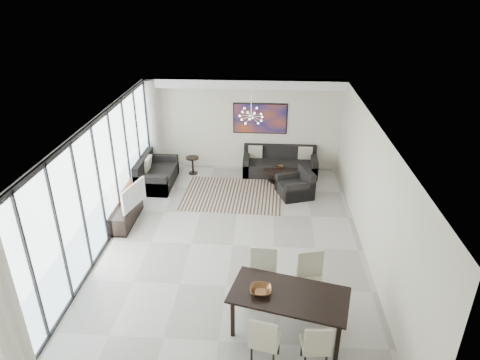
# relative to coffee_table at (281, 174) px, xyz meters

# --- Properties ---
(room_shell) EXTENTS (6.00, 9.00, 2.90)m
(room_shell) POSITION_rel_coffee_table_xyz_m (-0.73, -3.55, 1.23)
(room_shell) COLOR #A8A39B
(room_shell) RESTS_ON ground
(window_wall) EXTENTS (0.37, 8.95, 2.90)m
(window_wall) POSITION_rel_coffee_table_xyz_m (-4.04, -3.55, 1.25)
(window_wall) COLOR white
(window_wall) RESTS_ON floor
(soffit) EXTENTS (5.98, 0.40, 0.26)m
(soffit) POSITION_rel_coffee_table_xyz_m (-1.19, 0.75, 2.55)
(soffit) COLOR white
(soffit) RESTS_ON room_shell
(painting) EXTENTS (1.68, 0.04, 0.98)m
(painting) POSITION_rel_coffee_table_xyz_m (-0.69, 0.92, 1.43)
(painting) COLOR #A64417
(painting) RESTS_ON room_shell
(chandelier) EXTENTS (0.66, 0.66, 0.71)m
(chandelier) POSITION_rel_coffee_table_xyz_m (-0.89, -1.05, 2.13)
(chandelier) COLOR silver
(chandelier) RESTS_ON room_shell
(rug) EXTENTS (2.83, 2.22, 0.01)m
(rug) POSITION_rel_coffee_table_xyz_m (-1.39, -1.03, -0.21)
(rug) COLOR black
(rug) RESTS_ON floor
(coffee_table) EXTENTS (1.11, 1.11, 0.39)m
(coffee_table) POSITION_rel_coffee_table_xyz_m (0.00, 0.00, 0.00)
(coffee_table) COLOR black
(coffee_table) RESTS_ON floor
(bowl_coffee) EXTENTS (0.23, 0.23, 0.07)m
(bowl_coffee) POSITION_rel_coffee_table_xyz_m (-0.05, 0.04, 0.20)
(bowl_coffee) COLOR brown
(bowl_coffee) RESTS_ON coffee_table
(sofa_main) EXTENTS (2.28, 0.93, 0.83)m
(sofa_main) POSITION_rel_coffee_table_xyz_m (-0.03, 0.52, 0.06)
(sofa_main) COLOR black
(sofa_main) RESTS_ON floor
(loveseat) EXTENTS (0.97, 1.72, 0.86)m
(loveseat) POSITION_rel_coffee_table_xyz_m (-3.74, -0.50, 0.07)
(loveseat) COLOR black
(loveseat) RESTS_ON floor
(armchair) EXTENTS (1.11, 1.14, 0.76)m
(armchair) POSITION_rel_coffee_table_xyz_m (0.40, -0.94, 0.04)
(armchair) COLOR black
(armchair) RESTS_ON floor
(side_table) EXTENTS (0.40, 0.40, 0.55)m
(side_table) POSITION_rel_coffee_table_xyz_m (-2.75, 0.31, 0.15)
(side_table) COLOR black
(side_table) RESTS_ON floor
(tv_console) EXTENTS (0.43, 1.53, 0.48)m
(tv_console) POSITION_rel_coffee_table_xyz_m (-3.95, -2.67, 0.02)
(tv_console) COLOR black
(tv_console) RESTS_ON floor
(television) EXTENTS (0.38, 1.03, 0.59)m
(television) POSITION_rel_coffee_table_xyz_m (-3.79, -2.68, 0.55)
(television) COLOR gray
(television) RESTS_ON tv_console
(dining_table) EXTENTS (2.16, 1.43, 0.82)m
(dining_table) POSITION_rel_coffee_table_xyz_m (-0.01, -6.11, 0.52)
(dining_table) COLOR black
(dining_table) RESTS_ON floor
(dining_chair_sw) EXTENTS (0.55, 0.55, 0.99)m
(dining_chair_sw) POSITION_rel_coffee_table_xyz_m (-0.41, -6.86, 0.35)
(dining_chair_sw) COLOR beige
(dining_chair_sw) RESTS_ON floor
(dining_chair_se) EXTENTS (0.45, 0.45, 0.92)m
(dining_chair_se) POSITION_rel_coffee_table_xyz_m (0.39, -6.89, 0.30)
(dining_chair_se) COLOR beige
(dining_chair_se) RESTS_ON floor
(dining_chair_nw) EXTENTS (0.52, 0.52, 1.08)m
(dining_chair_nw) POSITION_rel_coffee_table_xyz_m (-0.46, -5.28, 0.41)
(dining_chair_nw) COLOR beige
(dining_chair_nw) RESTS_ON floor
(dining_chair_ne) EXTENTS (0.61, 0.61, 1.09)m
(dining_chair_ne) POSITION_rel_coffee_table_xyz_m (0.43, -5.34, 0.41)
(dining_chair_ne) COLOR beige
(dining_chair_ne) RESTS_ON floor
(bowl_dining) EXTENTS (0.38, 0.38, 0.09)m
(bowl_dining) POSITION_rel_coffee_table_xyz_m (-0.49, -6.10, 0.65)
(bowl_dining) COLOR brown
(bowl_dining) RESTS_ON dining_table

